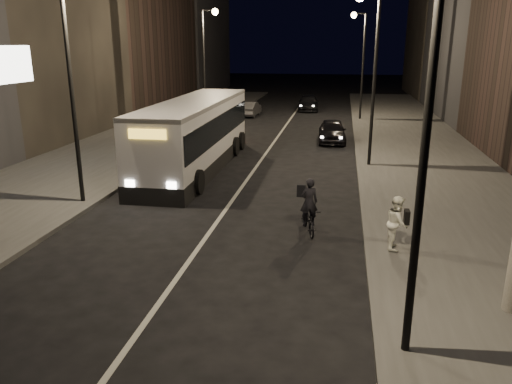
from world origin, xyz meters
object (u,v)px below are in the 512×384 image
at_px(cyclist_on_bicycle, 309,215).
at_px(streetlight_left_far, 207,53).
at_px(streetlight_right_near, 415,83).
at_px(pedestrian_woman, 397,223).
at_px(streetlight_left_near, 76,62).
at_px(streetlight_right_far, 360,52).
at_px(city_bus, 195,132).
at_px(streetlight_right_mid, 370,57).
at_px(car_mid, 250,109).
at_px(car_far, 308,103).
at_px(car_near, 332,131).

bearing_deg(cyclist_on_bicycle, streetlight_left_far, 98.07).
height_order(streetlight_right_near, pedestrian_woman, streetlight_right_near).
relative_size(streetlight_left_near, pedestrian_woman, 5.04).
xyz_separation_m(streetlight_right_far, city_bus, (-8.25, -17.55, -3.53)).
distance_m(streetlight_right_mid, car_mid, 19.85).
bearing_deg(car_mid, city_bus, 93.85).
xyz_separation_m(streetlight_right_near, streetlight_left_far, (-10.66, 26.00, 0.00)).
distance_m(car_mid, car_far, 6.56).
distance_m(streetlight_right_near, pedestrian_woman, 6.85).
relative_size(streetlight_left_far, city_bus, 0.65).
relative_size(streetlight_right_mid, streetlight_right_far, 1.00).
bearing_deg(cyclist_on_bicycle, streetlight_left_near, 154.08).
distance_m(cyclist_on_bicycle, car_near, 16.08).
xyz_separation_m(streetlight_right_mid, streetlight_right_far, (0.00, 16.00, 0.00)).
xyz_separation_m(car_near, car_far, (-2.53, 15.18, -0.04)).
relative_size(car_near, car_mid, 1.10).
bearing_deg(car_mid, streetlight_left_near, 87.82).
bearing_deg(car_far, pedestrian_woman, -84.64).
height_order(city_bus, car_mid, city_bus).
bearing_deg(car_far, streetlight_left_far, -121.79).
height_order(car_near, car_far, car_near).
bearing_deg(pedestrian_woman, streetlight_right_far, 5.96).
bearing_deg(streetlight_left_far, streetlight_right_mid, -43.16).
height_order(streetlight_left_far, pedestrian_woman, streetlight_left_far).
xyz_separation_m(streetlight_left_near, car_far, (6.40, 29.69, -4.70)).
bearing_deg(cyclist_on_bicycle, car_mid, 88.81).
bearing_deg(streetlight_right_near, streetlight_left_near, 143.12).
bearing_deg(streetlight_right_mid, streetlight_right_near, -90.00).
bearing_deg(cyclist_on_bicycle, pedestrian_woman, -39.96).
distance_m(streetlight_left_far, car_mid, 8.70).
height_order(streetlight_right_far, car_mid, streetlight_right_far).
height_order(streetlight_left_far, car_near, streetlight_left_far).
bearing_deg(streetlight_right_mid, streetlight_left_near, -143.12).
relative_size(streetlight_right_mid, streetlight_left_near, 1.00).
height_order(streetlight_right_mid, streetlight_left_near, same).
xyz_separation_m(city_bus, car_mid, (-0.68, 18.63, -1.21)).
bearing_deg(car_far, streetlight_right_near, -86.63).
bearing_deg(car_far, cyclist_on_bicycle, -89.14).
bearing_deg(streetlight_left_near, streetlight_right_far, 66.04).
height_order(cyclist_on_bicycle, car_mid, cyclist_on_bicycle).
bearing_deg(streetlight_right_mid, car_near, 104.90).
relative_size(streetlight_right_far, cyclist_on_bicycle, 4.24).
height_order(city_bus, cyclist_on_bicycle, city_bus).
distance_m(streetlight_right_far, cyclist_on_bicycle, 26.08).
distance_m(streetlight_right_mid, cyclist_on_bicycle, 10.87).
bearing_deg(streetlight_right_far, car_near, -100.34).
xyz_separation_m(cyclist_on_bicycle, car_near, (0.37, 16.07, 0.06)).
relative_size(pedestrian_woman, car_mid, 0.43).
relative_size(streetlight_right_far, car_near, 1.98).
relative_size(streetlight_right_mid, car_mid, 2.17).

